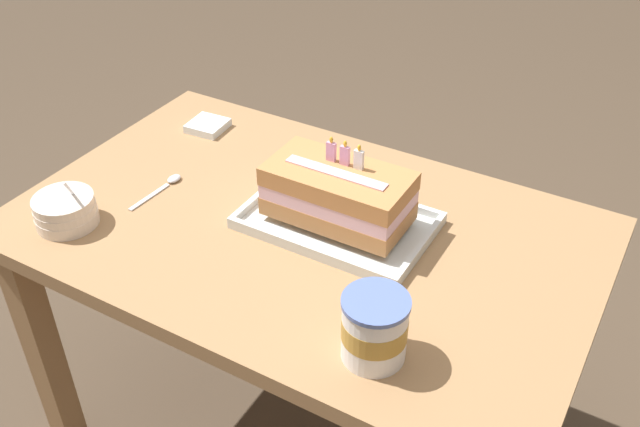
# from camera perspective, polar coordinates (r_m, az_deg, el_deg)

# --- Properties ---
(dining_table) EXTENTS (1.16, 0.73, 0.69)m
(dining_table) POSITION_cam_1_polar(r_m,az_deg,el_deg) (1.50, -1.35, -4.04)
(dining_table) COLOR #9E754C
(dining_table) RESTS_ON ground_plane
(foil_tray) EXTENTS (0.37, 0.24, 0.02)m
(foil_tray) POSITION_cam_1_polar(r_m,az_deg,el_deg) (1.43, 1.41, -0.71)
(foil_tray) COLOR silver
(foil_tray) RESTS_ON dining_table
(birthday_cake) EXTENTS (0.28, 0.15, 0.16)m
(birthday_cake) POSITION_cam_1_polar(r_m,az_deg,el_deg) (1.39, 1.45, 1.63)
(birthday_cake) COLOR #BB7D47
(birthday_cake) RESTS_ON foil_tray
(bowl_stack) EXTENTS (0.12, 0.12, 0.11)m
(bowl_stack) POSITION_cam_1_polar(r_m,az_deg,el_deg) (1.51, -19.61, 0.22)
(bowl_stack) COLOR silver
(bowl_stack) RESTS_ON dining_table
(ice_cream_tub) EXTENTS (0.11, 0.11, 0.12)m
(ice_cream_tub) POSITION_cam_1_polar(r_m,az_deg,el_deg) (1.14, 4.36, -9.07)
(ice_cream_tub) COLOR white
(ice_cream_tub) RESTS_ON dining_table
(serving_spoon_near_tray) EXTENTS (0.03, 0.15, 0.01)m
(serving_spoon_near_tray) POSITION_cam_1_polar(r_m,az_deg,el_deg) (1.59, -12.09, 2.33)
(serving_spoon_near_tray) COLOR silver
(serving_spoon_near_tray) RESTS_ON dining_table
(napkin_pile) EXTENTS (0.09, 0.09, 0.02)m
(napkin_pile) POSITION_cam_1_polar(r_m,az_deg,el_deg) (1.78, -8.93, 6.92)
(napkin_pile) COLOR white
(napkin_pile) RESTS_ON dining_table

